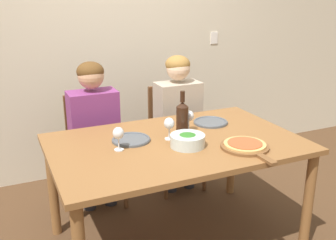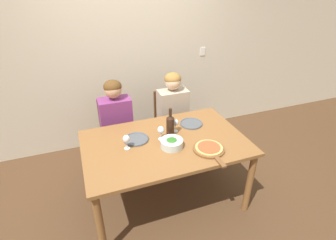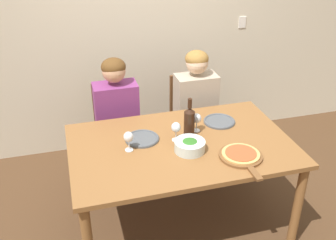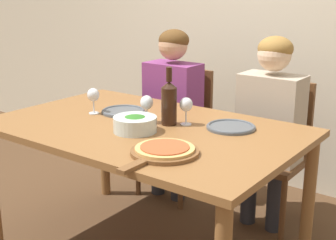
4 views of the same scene
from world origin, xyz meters
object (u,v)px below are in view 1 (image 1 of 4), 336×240
at_px(wine_glass_left, 118,134).
at_px(wine_glass_right, 189,117).
at_px(chair_right, 173,133).
at_px(wine_glass_centre, 169,124).
at_px(dinner_plate_right, 211,122).
at_px(pizza_on_board, 246,146).
at_px(dinner_plate_left, 131,139).
at_px(person_woman, 94,123).
at_px(wine_bottle, 182,118).
at_px(chair_left, 93,146).
at_px(person_man, 179,111).
at_px(broccoli_bowl, 188,140).

distance_m(wine_glass_left, wine_glass_right, 0.57).
distance_m(chair_right, wine_glass_centre, 0.98).
relative_size(dinner_plate_right, pizza_on_board, 0.57).
relative_size(dinner_plate_left, wine_glass_left, 1.70).
bearing_deg(pizza_on_board, dinner_plate_left, 145.65).
xyz_separation_m(chair_right, person_woman, (-0.74, -0.11, 0.24)).
distance_m(wine_bottle, dinner_plate_right, 0.35).
bearing_deg(chair_left, chair_right, 0.00).
distance_m(person_man, broccoli_bowl, 0.92).
bearing_deg(chair_right, chair_left, 180.00).
bearing_deg(dinner_plate_right, wine_glass_centre, -157.38).
bearing_deg(wine_glass_centre, dinner_plate_right, 22.62).
distance_m(chair_right, wine_glass_left, 1.21).
bearing_deg(person_woman, dinner_plate_right, -34.03).
height_order(person_woman, person_man, same).
relative_size(chair_right, wine_glass_right, 6.03).
bearing_deg(dinner_plate_left, wine_glass_right, 1.87).
bearing_deg(wine_bottle, person_man, 66.08).
height_order(dinner_plate_left, wine_glass_left, wine_glass_left).
bearing_deg(person_man, dinner_plate_left, -136.54).
bearing_deg(pizza_on_board, person_man, 88.31).
xyz_separation_m(chair_right, dinner_plate_left, (-0.64, -0.72, 0.30)).
relative_size(dinner_plate_right, wine_glass_centre, 1.70).
relative_size(dinner_plate_left, wine_glass_right, 1.70).
height_order(chair_left, wine_glass_left, wine_glass_left).
bearing_deg(wine_bottle, chair_right, 69.31).
bearing_deg(pizza_on_board, wine_bottle, 123.57).
relative_size(chair_right, dinner_plate_left, 3.55).
bearing_deg(chair_left, wine_glass_left, -91.62).
bearing_deg(person_man, dinner_plate_right, -88.06).
bearing_deg(person_man, wine_glass_centre, -120.38).
distance_m(wine_bottle, pizza_on_board, 0.48).
relative_size(person_woman, pizza_on_board, 2.70).
relative_size(wine_bottle, dinner_plate_left, 1.21).
bearing_deg(wine_glass_right, chair_right, 73.50).
distance_m(chair_left, wine_bottle, 0.98).
xyz_separation_m(person_woman, wine_glass_left, (-0.02, -0.73, 0.15)).
xyz_separation_m(broccoli_bowl, dinner_plate_left, (-0.30, 0.24, -0.03)).
xyz_separation_m(wine_bottle, dinner_plate_right, (0.30, 0.13, -0.11)).
height_order(chair_left, person_woman, person_woman).
relative_size(dinner_plate_right, wine_glass_left, 1.70).
relative_size(chair_right, dinner_plate_right, 3.55).
distance_m(dinner_plate_left, dinner_plate_right, 0.67).
bearing_deg(person_man, chair_left, 171.41).
height_order(wine_bottle, pizza_on_board, wine_bottle).
relative_size(pizza_on_board, wine_glass_centre, 2.96).
distance_m(person_woman, broccoli_bowl, 0.94).
xyz_separation_m(chair_left, wine_glass_right, (0.53, -0.71, 0.39)).
bearing_deg(person_woman, wine_glass_centre, -63.80).
height_order(wine_glass_right, wine_glass_centre, same).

